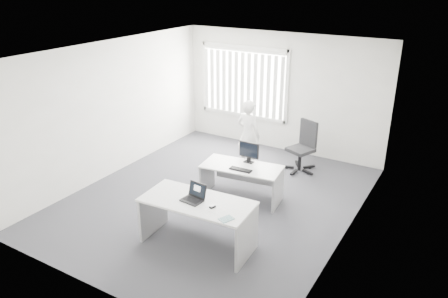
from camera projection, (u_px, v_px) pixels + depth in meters
The scene contains 18 objects.
ground at pixel (215, 199), 8.38m from camera, with size 6.00×6.00×0.00m, color #48494F.
wall_back at pixel (282, 93), 10.23m from camera, with size 5.00×0.02×2.80m, color silver.
wall_front at pixel (87, 199), 5.46m from camera, with size 5.00×0.02×2.80m, color silver.
wall_left at pixel (112, 109), 9.03m from camera, with size 0.02×6.00×2.80m, color silver.
wall_right at pixel (353, 158), 6.66m from camera, with size 0.02×6.00×2.80m, color silver.
ceiling at pixel (213, 51), 7.32m from camera, with size 5.00×6.00×0.02m, color silver.
window at pixel (244, 82), 10.62m from camera, with size 2.32×0.06×1.76m, color silver.
blinds at pixel (242, 84), 10.58m from camera, with size 2.20×0.10×1.50m, color white, non-canonical shape.
desk_near at pixel (197, 213), 6.76m from camera, with size 1.78×0.92×0.79m.
desk_far at pixel (242, 175), 8.22m from camera, with size 1.56×0.87×0.68m.
office_chair at pixel (302, 155), 9.48m from camera, with size 0.82×0.82×1.10m.
person at pixel (248, 135), 9.40m from camera, with size 0.57×0.37×1.55m, color silver.
laptop at pixel (192, 194), 6.62m from camera, with size 0.32×0.29×0.25m, color black, non-canonical shape.
paper_sheet at pixel (215, 209), 6.43m from camera, with size 0.26×0.19×0.00m, color white.
mouse at pixel (212, 206), 6.47m from camera, with size 0.05×0.09×0.04m, color silver, non-canonical shape.
booklet at pixel (226, 219), 6.18m from camera, with size 0.14×0.20×0.01m, color silver.
keyboard at pixel (241, 170), 7.97m from camera, with size 0.42×0.14×0.02m, color black.
monitor at pixel (249, 152), 8.23m from camera, with size 0.41×0.12×0.41m, color black, non-canonical shape.
Camera 1 is at (3.95, -6.26, 4.05)m, focal length 35.00 mm.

